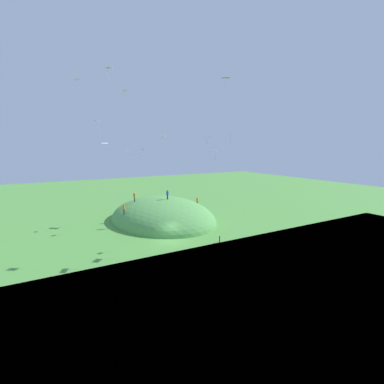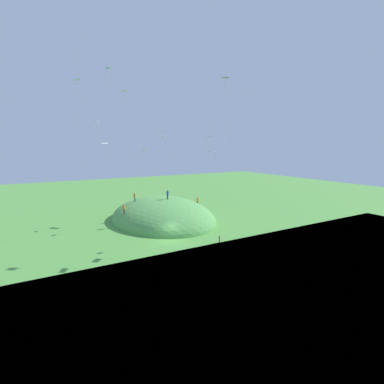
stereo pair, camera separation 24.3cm
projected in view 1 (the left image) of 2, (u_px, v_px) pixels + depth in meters
name	position (u px, v px, depth m)	size (l,w,h in m)	color
ground_plane	(170.00, 240.00, 39.92)	(160.00, 160.00, 0.00)	#53983F
grass_hill	(163.00, 220.00, 50.71)	(22.03, 16.88, 7.92)	#589F4C
dirt_path	(162.00, 205.00, 64.01)	(11.00, 1.56, 0.04)	brown
person_on_hilltop	(167.00, 194.00, 48.64)	(0.51, 0.51, 1.57)	#1F3546
person_walking_path	(134.00, 196.00, 49.51)	(0.41, 0.41, 1.65)	#252A50
person_near_shore	(197.00, 200.00, 55.03)	(0.47, 0.47, 1.58)	#3D3424
person_watching_kites	(124.00, 208.00, 45.71)	(0.50, 0.50, 1.63)	#3A3736
kite_0	(105.00, 144.00, 42.37)	(0.95, 1.04, 1.82)	white
kite_1	(230.00, 132.00, 38.39)	(0.60, 0.72, 1.58)	white
kite_2	(161.00, 131.00, 49.13)	(0.90, 0.65, 1.05)	white
kite_3	(109.00, 69.00, 33.04)	(0.95, 0.80, 1.83)	white
kite_4	(164.00, 137.00, 45.23)	(0.75, 0.83, 1.32)	white
kite_5	(226.00, 78.00, 35.19)	(1.07, 1.17, 1.15)	silver
kite_6	(208.00, 137.00, 33.26)	(1.36, 1.19, 1.36)	white
kite_7	(144.00, 150.00, 48.32)	(0.96, 0.88, 2.12)	silver
kite_8	(124.00, 91.00, 39.51)	(0.71, 0.53, 1.13)	white
kite_9	(96.00, 121.00, 42.87)	(1.45, 1.36, 2.09)	white
kite_10	(213.00, 152.00, 35.57)	(1.29, 1.26, 1.38)	white
kite_11	(128.00, 151.00, 46.52)	(0.67, 0.55, 1.34)	silver
kite_12	(77.00, 80.00, 42.00)	(1.00, 0.75, 1.71)	silver
mooring_post	(220.00, 239.00, 38.92)	(0.14, 0.14, 0.93)	brown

